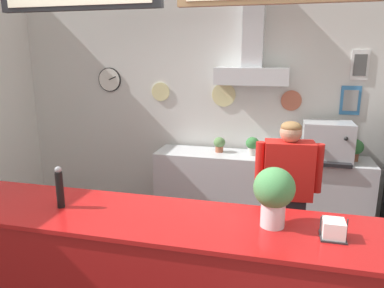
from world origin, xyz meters
The scene contains 12 objects.
back_wall_assembly centered at (0.01, 2.16, 1.61)m, with size 5.65×2.39×3.03m.
service_counter centered at (0.00, -0.20, 0.51)m, with size 4.90×0.69×1.02m.
back_prep_counter centered at (0.51, 1.92, 0.45)m, with size 2.53×0.52×0.90m.
shop_worker centered at (0.82, 0.83, 0.81)m, with size 0.58×0.26×1.52m.
espresso_machine centered at (1.25, 1.89, 1.12)m, with size 0.53×0.48×0.44m.
potted_thyme centered at (0.86, 1.89, 1.02)m, with size 0.15×0.15×0.20m.
potted_rosemary centered at (0.01, 1.95, 1.01)m, with size 0.14×0.14×0.19m.
potted_basil centered at (0.42, 1.91, 1.03)m, with size 0.16×0.16×0.22m.
potted_sage centered at (1.55, 1.95, 1.05)m, with size 0.20×0.20×0.25m.
pepper_grinder centered at (-0.75, -0.22, 1.17)m, with size 0.05×0.05×0.30m.
basil_vase centered at (0.71, -0.16, 1.23)m, with size 0.26×0.26×0.38m.
napkin_holder centered at (1.07, -0.23, 1.07)m, with size 0.15×0.15×0.13m.
Camera 1 is at (0.73, -2.31, 2.06)m, focal length 33.86 mm.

